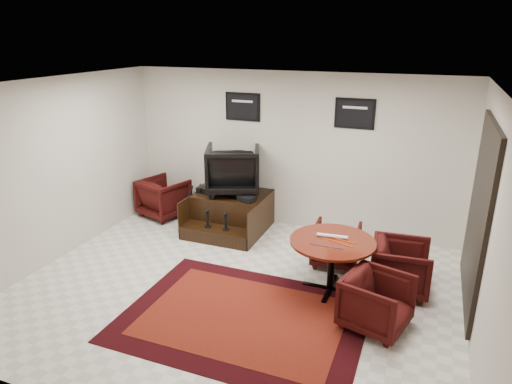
% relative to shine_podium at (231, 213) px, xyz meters
% --- Properties ---
extents(ground, '(6.00, 6.00, 0.00)m').
position_rel_shine_podium_xyz_m(ground, '(0.92, -1.91, -0.31)').
color(ground, silver).
rests_on(ground, ground).
extents(room_shell, '(6.02, 5.02, 2.81)m').
position_rel_shine_podium_xyz_m(room_shell, '(1.32, -1.79, 1.48)').
color(room_shell, beige).
rests_on(room_shell, ground).
extents(area_rug, '(2.99, 2.24, 0.01)m').
position_rel_shine_podium_xyz_m(area_rug, '(1.30, -2.47, -0.30)').
color(area_rug, black).
rests_on(area_rug, ground).
extents(shine_podium, '(1.30, 1.33, 0.67)m').
position_rel_shine_podium_xyz_m(shine_podium, '(0.00, 0.00, 0.00)').
color(shine_podium, black).
rests_on(shine_podium, ground).
extents(shine_chair, '(1.18, 1.15, 0.95)m').
position_rel_shine_podium_xyz_m(shine_chair, '(0.00, 0.14, 0.83)').
color(shine_chair, black).
rests_on(shine_chair, shine_podium).
extents(shoes_pair, '(0.24, 0.29, 0.10)m').
position_rel_shine_podium_xyz_m(shoes_pair, '(-0.50, -0.02, 0.41)').
color(shoes_pair, black).
rests_on(shoes_pair, shine_podium).
extents(polish_kit, '(0.32, 0.27, 0.10)m').
position_rel_shine_podium_xyz_m(polish_kit, '(0.41, -0.22, 0.41)').
color(polish_kit, black).
rests_on(polish_kit, shine_podium).
extents(umbrella_black, '(0.32, 0.12, 0.85)m').
position_rel_shine_podium_xyz_m(umbrella_black, '(-0.78, -0.20, 0.12)').
color(umbrella_black, black).
rests_on(umbrella_black, ground).
extents(umbrella_hooked, '(0.30, 0.11, 0.82)m').
position_rel_shine_podium_xyz_m(umbrella_hooked, '(-0.74, 0.03, 0.10)').
color(umbrella_hooked, black).
rests_on(umbrella_hooked, ground).
extents(armchair_side, '(0.99, 0.95, 0.82)m').
position_rel_shine_podium_xyz_m(armchair_side, '(-1.48, 0.12, 0.10)').
color(armchair_side, black).
rests_on(armchair_side, ground).
extents(meeting_table, '(1.16, 1.16, 0.76)m').
position_rel_shine_podium_xyz_m(meeting_table, '(2.16, -1.41, 0.36)').
color(meeting_table, '#451209').
rests_on(meeting_table, ground).
extents(table_chair_back, '(0.72, 0.68, 0.71)m').
position_rel_shine_podium_xyz_m(table_chair_back, '(2.07, -0.62, 0.05)').
color(table_chair_back, black).
rests_on(table_chair_back, ground).
extents(table_chair_window, '(0.77, 0.82, 0.79)m').
position_rel_shine_podium_xyz_m(table_chair_window, '(3.06, -1.07, 0.09)').
color(table_chair_window, black).
rests_on(table_chair_window, ground).
extents(table_chair_corner, '(0.85, 0.89, 0.75)m').
position_rel_shine_podium_xyz_m(table_chair_corner, '(2.86, -2.06, 0.07)').
color(table_chair_corner, black).
rests_on(table_chair_corner, ground).
extents(paper_roll, '(0.42, 0.09, 0.05)m').
position_rel_shine_podium_xyz_m(paper_roll, '(2.14, -1.34, 0.48)').
color(paper_roll, silver).
rests_on(paper_roll, meeting_table).
extents(table_clutter, '(0.57, 0.33, 0.01)m').
position_rel_shine_podium_xyz_m(table_clutter, '(2.21, -1.47, 0.46)').
color(table_clutter, '#D4460B').
rests_on(table_clutter, meeting_table).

